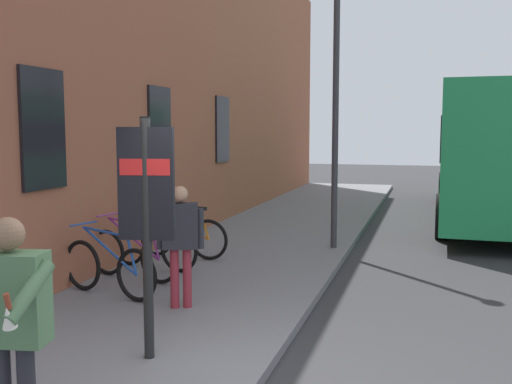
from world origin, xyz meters
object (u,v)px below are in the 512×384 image
transit_info_sign (146,199)px  street_lamp (336,83)px  bicycle_nearest_sign (133,254)px  bicycle_end_of_row (153,245)px  bicycle_leaning_wall (182,236)px  tourist_with_hotdogs (9,314)px  pedestrian_near_bus (180,234)px  city_bus (492,148)px  bicycle_by_door (109,268)px

transit_info_sign → street_lamp: bearing=-8.5°
transit_info_sign → street_lamp: 6.29m
bicycle_nearest_sign → bicycle_end_of_row: same height
bicycle_leaning_wall → tourist_with_hotdogs: 6.50m
transit_info_sign → bicycle_nearest_sign: bearing=31.2°
pedestrian_near_bus → tourist_with_hotdogs: (-3.58, -0.34, 0.09)m
city_bus → street_lamp: 6.58m
bicycle_nearest_sign → tourist_with_hotdogs: bearing=-160.9°
bicycle_end_of_row → bicycle_leaning_wall: bearing=-7.8°
pedestrian_near_bus → street_lamp: bearing=-16.1°
city_bus → bicycle_end_of_row: bearing=144.1°
transit_info_sign → pedestrian_near_bus: bearing=12.8°
bicycle_leaning_wall → transit_info_sign: 4.76m
city_bus → tourist_with_hotdogs: city_bus is taller
city_bus → pedestrian_near_bus: bearing=155.3°
transit_info_sign → street_lamp: street_lamp is taller
pedestrian_near_bus → tourist_with_hotdogs: bearing=-174.6°
city_bus → transit_info_sign: bearing=160.0°
bicycle_end_of_row → pedestrian_near_bus: pedestrian_near_bus is taller
tourist_with_hotdogs → street_lamp: street_lamp is taller
bicycle_nearest_sign → bicycle_leaning_wall: 1.61m
bicycle_leaning_wall → tourist_with_hotdogs: bearing=-166.5°
tourist_with_hotdogs → street_lamp: 8.30m
bicycle_by_door → transit_info_sign: size_ratio=0.71×
tourist_with_hotdogs → pedestrian_near_bus: bearing=5.4°
bicycle_leaning_wall → street_lamp: (1.69, -2.44, 2.76)m
bicycle_leaning_wall → transit_info_sign: transit_info_sign is taller
bicycle_nearest_sign → bicycle_leaning_wall: size_ratio=0.98×
transit_info_sign → bicycle_by_door: bearing=39.9°
pedestrian_near_bus → street_lamp: street_lamp is taller
street_lamp → city_bus: bearing=-30.8°
bicycle_end_of_row → street_lamp: size_ratio=0.33×
bicycle_nearest_sign → transit_info_sign: bearing=-148.8°
bicycle_by_door → city_bus: city_bus is taller
bicycle_nearest_sign → transit_info_sign: 3.42m
bicycle_nearest_sign → tourist_with_hotdogs: size_ratio=1.02×
city_bus → tourist_with_hotdogs: size_ratio=6.21×
bicycle_nearest_sign → city_bus: 10.68m
bicycle_leaning_wall → pedestrian_near_bus: 3.01m
bicycle_end_of_row → bicycle_leaning_wall: (0.89, -0.12, 0.00)m
bicycle_by_door → bicycle_leaning_wall: same height
bicycle_leaning_wall → pedestrian_near_bus: (-2.71, -1.17, 0.57)m
bicycle_leaning_wall → bicycle_nearest_sign: bearing=175.9°
bicycle_end_of_row → bicycle_leaning_wall: size_ratio=0.98×
city_bus → street_lamp: (-5.53, 3.30, 1.35)m
bicycle_leaning_wall → city_bus: bearing=-38.5°
bicycle_nearest_sign → city_bus: bearing=-33.6°
bicycle_by_door → bicycle_nearest_sign: 0.91m
bicycle_by_door → bicycle_nearest_sign: bearing=7.7°
bicycle_nearest_sign → pedestrian_near_bus: 1.79m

